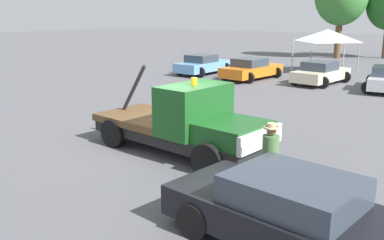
# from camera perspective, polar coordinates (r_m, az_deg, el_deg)

# --- Properties ---
(ground_plane) EXTENTS (160.00, 160.00, 0.00)m
(ground_plane) POSITION_cam_1_polar(r_m,az_deg,el_deg) (13.02, -1.79, -4.17)
(ground_plane) COLOR #545459
(tow_truck) EXTENTS (5.93, 2.67, 2.51)m
(tow_truck) POSITION_cam_1_polar(r_m,az_deg,el_deg) (12.53, -0.65, -0.54)
(tow_truck) COLOR black
(tow_truck) RESTS_ON ground
(foreground_car) EXTENTS (5.35, 2.60, 1.34)m
(foreground_car) POSITION_cam_1_polar(r_m,az_deg,el_deg) (7.82, 14.55, -12.40)
(foreground_car) COLOR black
(foreground_car) RESTS_ON ground
(person_near_truck) EXTENTS (0.38, 0.38, 1.73)m
(person_near_truck) POSITION_cam_1_polar(r_m,az_deg,el_deg) (9.72, 10.41, -4.49)
(person_near_truck) COLOR #847051
(person_near_truck) RESTS_ON ground
(parked_car_skyblue) EXTENTS (2.47, 4.47, 1.34)m
(parked_car_skyblue) POSITION_cam_1_polar(r_m,az_deg,el_deg) (29.44, 1.45, 7.40)
(parked_car_skyblue) COLOR #669ED1
(parked_car_skyblue) RESTS_ON ground
(parked_car_orange) EXTENTS (2.75, 4.71, 1.34)m
(parked_car_orange) POSITION_cam_1_polar(r_m,az_deg,el_deg) (27.30, 7.89, 6.75)
(parked_car_orange) COLOR orange
(parked_car_orange) RESTS_ON ground
(parked_car_cream) EXTENTS (2.71, 4.40, 1.34)m
(parked_car_cream) POSITION_cam_1_polar(r_m,az_deg,el_deg) (26.32, 16.77, 6.01)
(parked_car_cream) COLOR beige
(parked_car_cream) RESTS_ON ground
(canopy_tent_white) EXTENTS (3.56, 3.56, 2.98)m
(canopy_tent_white) POSITION_cam_1_polar(r_m,az_deg,el_deg) (31.55, 17.61, 10.69)
(canopy_tent_white) COLOR #9E9EA3
(canopy_tent_white) RESTS_ON ground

